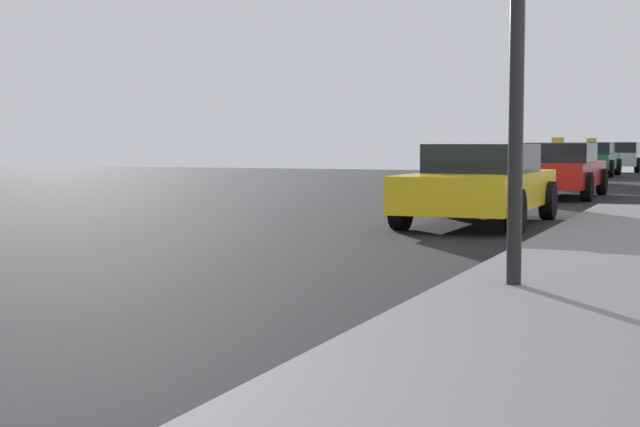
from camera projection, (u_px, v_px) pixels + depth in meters
name	position (u px, v px, depth m)	size (l,w,h in m)	color
car_yellow	(480.00, 183.00, 15.40)	(1.92, 4.39, 1.27)	yellow
car_red	(558.00, 170.00, 22.91)	(1.96, 4.52, 1.27)	red
car_white	(557.00, 163.00, 29.66)	(2.06, 4.07, 1.43)	white
car_green	(591.00, 159.00, 36.81)	(1.98, 4.31, 1.43)	#196638
car_silver	(619.00, 157.00, 42.29)	(2.02, 4.48, 1.27)	#B7B7BF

